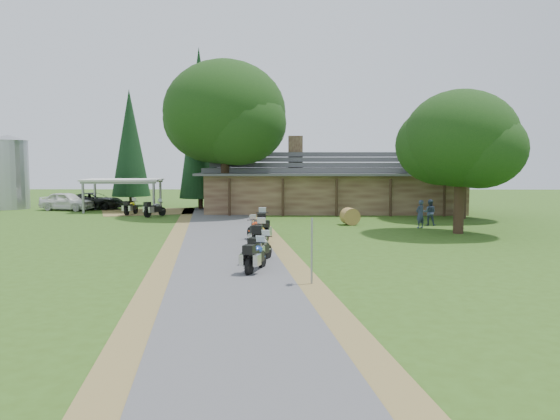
{
  "coord_description": "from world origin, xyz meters",
  "views": [
    {
      "loc": [
        2.35,
        -21.01,
        4.0
      ],
      "look_at": [
        1.97,
        6.43,
        1.6
      ],
      "focal_mm": 35.0,
      "sensor_mm": 36.0,
      "label": 1
    }
  ],
  "objects_px": {
    "motorcycle_row_d": "(257,229)",
    "carport": "(123,195)",
    "motorcycle_row_e": "(262,222)",
    "motorcycle_carport_b": "(155,208)",
    "hay_bale": "(350,216)",
    "silo": "(9,172)",
    "lodge": "(332,181)",
    "motorcycle_row_b": "(261,247)",
    "motorcycle_row_c": "(260,235)",
    "car_dark_suv": "(94,197)",
    "car_white_sedan": "(67,199)",
    "motorcycle_carport_a": "(131,207)",
    "motorcycle_row_a": "(256,255)"
  },
  "relations": [
    {
      "from": "motorcycle_carport_a",
      "to": "hay_bale",
      "type": "xyz_separation_m",
      "value": [
        16.01,
        -6.62,
        -0.08
      ]
    },
    {
      "from": "carport",
      "to": "lodge",
      "type": "bearing_deg",
      "value": -2.66
    },
    {
      "from": "motorcycle_row_a",
      "to": "hay_bale",
      "type": "bearing_deg",
      "value": -2.72
    },
    {
      "from": "carport",
      "to": "car_white_sedan",
      "type": "height_order",
      "value": "carport"
    },
    {
      "from": "car_white_sedan",
      "to": "motorcycle_row_d",
      "type": "distance_m",
      "value": 24.45
    },
    {
      "from": "motorcycle_row_c",
      "to": "car_dark_suv",
      "type": "bearing_deg",
      "value": 39.57
    },
    {
      "from": "silo",
      "to": "carport",
      "type": "distance_m",
      "value": 10.84
    },
    {
      "from": "carport",
      "to": "car_dark_suv",
      "type": "height_order",
      "value": "carport"
    },
    {
      "from": "hay_bale",
      "to": "motorcycle_carport_a",
      "type": "bearing_deg",
      "value": 157.54
    },
    {
      "from": "motorcycle_carport_a",
      "to": "motorcycle_row_a",
      "type": "bearing_deg",
      "value": -142.26
    },
    {
      "from": "lodge",
      "to": "car_dark_suv",
      "type": "distance_m",
      "value": 20.36
    },
    {
      "from": "motorcycle_row_a",
      "to": "motorcycle_carport_b",
      "type": "relative_size",
      "value": 0.96
    },
    {
      "from": "silo",
      "to": "motorcycle_row_c",
      "type": "relative_size",
      "value": 3.06
    },
    {
      "from": "motorcycle_row_d",
      "to": "hay_bale",
      "type": "distance_m",
      "value": 9.24
    },
    {
      "from": "car_dark_suv",
      "to": "motorcycle_row_d",
      "type": "distance_m",
      "value": 24.29
    },
    {
      "from": "lodge",
      "to": "motorcycle_row_b",
      "type": "bearing_deg",
      "value": -101.41
    },
    {
      "from": "motorcycle_carport_b",
      "to": "motorcycle_row_b",
      "type": "bearing_deg",
      "value": -122.69
    },
    {
      "from": "car_white_sedan",
      "to": "car_dark_suv",
      "type": "height_order",
      "value": "car_dark_suv"
    },
    {
      "from": "lodge",
      "to": "hay_bale",
      "type": "bearing_deg",
      "value": -88.0
    },
    {
      "from": "motorcycle_row_d",
      "to": "motorcycle_carport_a",
      "type": "relative_size",
      "value": 1.04
    },
    {
      "from": "carport",
      "to": "motorcycle_carport_a",
      "type": "xyz_separation_m",
      "value": [
        1.47,
        -2.96,
        -0.7
      ]
    },
    {
      "from": "motorcycle_row_c",
      "to": "motorcycle_row_e",
      "type": "bearing_deg",
      "value": 6.19
    },
    {
      "from": "motorcycle_row_c",
      "to": "motorcycle_row_d",
      "type": "distance_m",
      "value": 3.0
    },
    {
      "from": "carport",
      "to": "motorcycle_row_d",
      "type": "distance_m",
      "value": 20.77
    },
    {
      "from": "lodge",
      "to": "motorcycle_carport_b",
      "type": "relative_size",
      "value": 11.38
    },
    {
      "from": "lodge",
      "to": "car_dark_suv",
      "type": "height_order",
      "value": "lodge"
    },
    {
      "from": "lodge",
      "to": "motorcycle_carport_a",
      "type": "xyz_separation_m",
      "value": [
        -15.66,
        -3.53,
        -1.83
      ]
    },
    {
      "from": "motorcycle_row_a",
      "to": "motorcycle_row_d",
      "type": "distance_m",
      "value": 7.75
    },
    {
      "from": "car_white_sedan",
      "to": "carport",
      "type": "bearing_deg",
      "value": -83.07
    },
    {
      "from": "car_dark_suv",
      "to": "motorcycle_row_d",
      "type": "height_order",
      "value": "car_dark_suv"
    },
    {
      "from": "lodge",
      "to": "motorcycle_row_d",
      "type": "height_order",
      "value": "lodge"
    },
    {
      "from": "lodge",
      "to": "motorcycle_row_b",
      "type": "xyz_separation_m",
      "value": [
        -4.72,
        -23.39,
        -1.84
      ]
    },
    {
      "from": "carport",
      "to": "motorcycle_carport_b",
      "type": "bearing_deg",
      "value": -55.28
    },
    {
      "from": "lodge",
      "to": "carport",
      "type": "bearing_deg",
      "value": -178.1
    },
    {
      "from": "car_dark_suv",
      "to": "motorcycle_row_c",
      "type": "height_order",
      "value": "car_dark_suv"
    },
    {
      "from": "hay_bale",
      "to": "motorcycle_row_d",
      "type": "bearing_deg",
      "value": -126.82
    },
    {
      "from": "motorcycle_row_b",
      "to": "hay_bale",
      "type": "height_order",
      "value": "motorcycle_row_b"
    },
    {
      "from": "car_white_sedan",
      "to": "car_dark_suv",
      "type": "relative_size",
      "value": 1.06
    },
    {
      "from": "motorcycle_row_a",
      "to": "hay_bale",
      "type": "height_order",
      "value": "motorcycle_row_a"
    },
    {
      "from": "hay_bale",
      "to": "silo",
      "type": "bearing_deg",
      "value": 157.21
    },
    {
      "from": "motorcycle_row_e",
      "to": "motorcycle_carport_b",
      "type": "relative_size",
      "value": 1.14
    },
    {
      "from": "motorcycle_carport_b",
      "to": "hay_bale",
      "type": "relative_size",
      "value": 1.73
    },
    {
      "from": "motorcycle_row_d",
      "to": "carport",
      "type": "bearing_deg",
      "value": 4.55
    },
    {
      "from": "motorcycle_row_a",
      "to": "motorcycle_row_b",
      "type": "xyz_separation_m",
      "value": [
        0.09,
        1.9,
        -0.01
      ]
    },
    {
      "from": "motorcycle_row_b",
      "to": "lodge",
      "type": "bearing_deg",
      "value": 8.86
    },
    {
      "from": "car_white_sedan",
      "to": "hay_bale",
      "type": "xyz_separation_m",
      "value": [
        22.45,
        -10.26,
        -0.43
      ]
    },
    {
      "from": "car_white_sedan",
      "to": "motorcycle_carport_a",
      "type": "height_order",
      "value": "car_white_sedan"
    },
    {
      "from": "motorcycle_row_b",
      "to": "motorcycle_row_e",
      "type": "bearing_deg",
      "value": 22.6
    },
    {
      "from": "motorcycle_row_d",
      "to": "car_white_sedan",
      "type": "bearing_deg",
      "value": 13.2
    },
    {
      "from": "lodge",
      "to": "silo",
      "type": "height_order",
      "value": "silo"
    }
  ]
}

